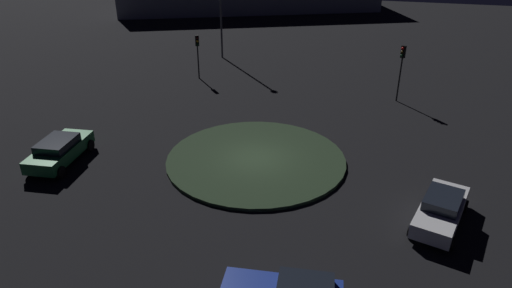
{
  "coord_description": "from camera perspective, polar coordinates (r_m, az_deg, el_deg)",
  "views": [
    {
      "loc": [
        -22.47,
        -5.93,
        12.75
      ],
      "look_at": [
        0.0,
        0.0,
        1.07
      ],
      "focal_mm": 32.06,
      "sensor_mm": 36.0,
      "label": 1
    }
  ],
  "objects": [
    {
      "name": "roundabout_island",
      "position": [
        26.46,
        0.0,
        -1.9
      ],
      "size": [
        10.33,
        10.33,
        0.19
      ],
      "primitive_type": "cylinder",
      "color": "#263823",
      "rests_on": "ground_plane"
    },
    {
      "name": "car_green",
      "position": [
        28.25,
        -23.32,
        -0.7
      ],
      "size": [
        4.68,
        2.44,
        1.48
      ],
      "rotation": [
        0.0,
        0.0,
        0.09
      ],
      "color": "#1E7238",
      "rests_on": "ground_plane"
    },
    {
      "name": "traffic_light_northeast",
      "position": [
        39.77,
        -7.31,
        11.8
      ],
      "size": [
        0.4,
        0.37,
        3.75
      ],
      "rotation": [
        0.0,
        0.0,
        -2.56
      ],
      "color": "#2D2D2D",
      "rests_on": "ground_plane"
    },
    {
      "name": "traffic_light_southeast",
      "position": [
        35.79,
        17.71,
        9.68
      ],
      "size": [
        0.4,
        0.37,
        4.28
      ],
      "rotation": [
        0.0,
        0.0,
        2.55
      ],
      "color": "#2D2D2D",
      "rests_on": "ground_plane"
    },
    {
      "name": "ground_plane",
      "position": [
        26.5,
        0.0,
        -2.07
      ],
      "size": [
        117.59,
        117.59,
        0.0
      ],
      "primitive_type": "plane",
      "color": "black"
    },
    {
      "name": "car_white",
      "position": [
        22.64,
        22.08,
        -7.57
      ],
      "size": [
        4.81,
        2.95,
        1.45
      ],
      "rotation": [
        0.0,
        0.0,
        2.85
      ],
      "color": "white",
      "rests_on": "ground_plane"
    }
  ]
}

